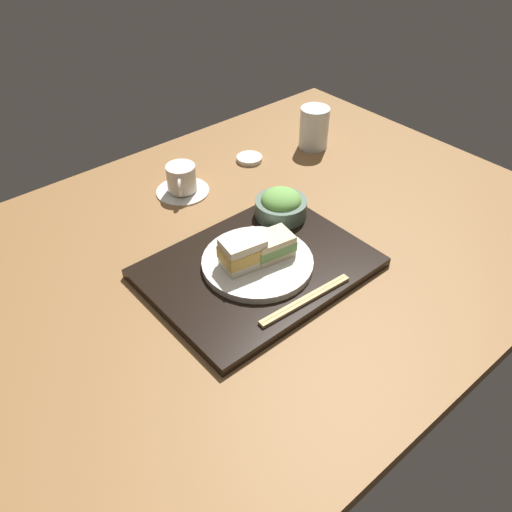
% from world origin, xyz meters
% --- Properties ---
extents(ground_plane, '(1.40, 1.00, 0.03)m').
position_xyz_m(ground_plane, '(0.00, 0.00, -0.01)').
color(ground_plane, brown).
extents(serving_tray, '(0.42, 0.32, 0.02)m').
position_xyz_m(serving_tray, '(-0.04, -0.07, 0.01)').
color(serving_tray, black).
rests_on(serving_tray, ground_plane).
extents(sandwich_plate, '(0.22, 0.22, 0.01)m').
position_xyz_m(sandwich_plate, '(-0.04, -0.08, 0.03)').
color(sandwich_plate, silver).
rests_on(sandwich_plate, serving_tray).
extents(sandwich_near, '(0.09, 0.07, 0.06)m').
position_xyz_m(sandwich_near, '(-0.07, -0.07, 0.06)').
color(sandwich_near, '#EFE5C1').
rests_on(sandwich_near, sandwich_plate).
extents(sandwich_far, '(0.09, 0.07, 0.05)m').
position_xyz_m(sandwich_far, '(-0.01, -0.08, 0.06)').
color(sandwich_far, beige).
rests_on(sandwich_far, sandwich_plate).
extents(salad_bowl, '(0.11, 0.11, 0.06)m').
position_xyz_m(salad_bowl, '(0.10, 0.02, 0.05)').
color(salad_bowl, '#4C6051').
rests_on(salad_bowl, serving_tray).
extents(chopsticks_pair, '(0.20, 0.03, 0.01)m').
position_xyz_m(chopsticks_pair, '(-0.04, -0.21, 0.02)').
color(chopsticks_pair, tan).
rests_on(chopsticks_pair, serving_tray).
extents(coffee_cup, '(0.13, 0.13, 0.07)m').
position_xyz_m(coffee_cup, '(0.01, 0.26, 0.03)').
color(coffee_cup, silver).
rests_on(coffee_cup, ground_plane).
extents(drinking_glass, '(0.08, 0.08, 0.11)m').
position_xyz_m(drinking_glass, '(0.41, 0.22, 0.06)').
color(drinking_glass, silver).
rests_on(drinking_glass, ground_plane).
extents(small_sauce_dish, '(0.07, 0.07, 0.01)m').
position_xyz_m(small_sauce_dish, '(0.23, 0.27, 0.01)').
color(small_sauce_dish, silver).
rests_on(small_sauce_dish, ground_plane).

